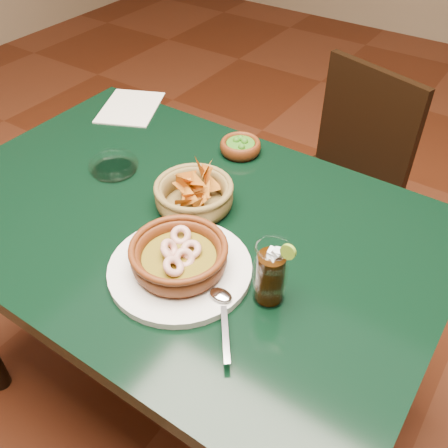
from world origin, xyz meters
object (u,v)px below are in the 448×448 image
Objects in this scene: chip_basket at (194,195)px; cola_drink at (271,274)px; dining_chair at (336,183)px; shrimp_plate at (179,260)px; dining_table at (181,247)px.

cola_drink reaches higher than chip_basket.
cola_drink is at bearing -77.44° from dining_chair.
dining_chair is at bearing 89.53° from shrimp_plate.
dining_table is at bearing -99.58° from dining_chair.
dining_chair reaches higher than shrimp_plate.
shrimp_plate is (0.11, -0.14, 0.13)m from dining_table.
chip_basket is at bearing 82.86° from dining_table.
dining_chair is at bearing 102.56° from cola_drink.
chip_basket is at bearing 153.26° from cola_drink.
chip_basket reaches higher than shrimp_plate.
dining_table is at bearing 162.38° from cola_drink.
cola_drink is at bearing -17.62° from dining_table.
dining_table is 0.35m from cola_drink.
cola_drink reaches higher than shrimp_plate.
dining_chair is 3.92× the size of chip_basket.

